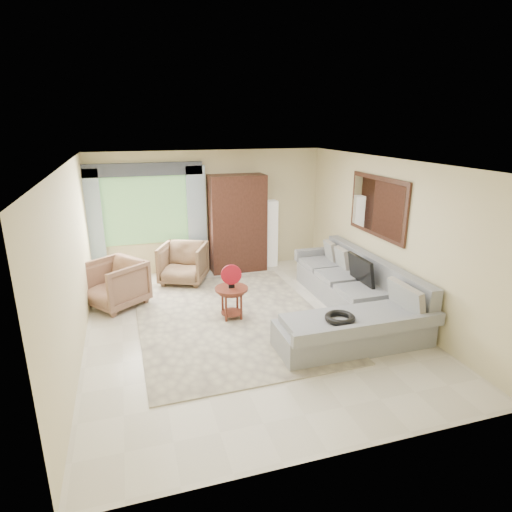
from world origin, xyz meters
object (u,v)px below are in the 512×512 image
object	(u,v)px
sectional_sofa	(352,300)
armoire	(237,224)
tv_screen	(361,270)
coffee_table	(232,302)
armchair_left	(115,284)
armchair_right	(183,263)
potted_plant	(99,272)
floor_lamp	(271,234)

from	to	relation	value
sectional_sofa	armoire	size ratio (longest dim) A/B	1.65
sectional_sofa	tv_screen	world-z (taller)	tv_screen
armoire	coffee_table	bearing A→B (deg)	-106.96
sectional_sofa	tv_screen	bearing A→B (deg)	40.00
tv_screen	armchair_left	distance (m)	4.32
armchair_left	armchair_right	size ratio (longest dim) A/B	1.03
armchair_left	coffee_table	bearing A→B (deg)	22.46
sectional_sofa	potted_plant	distance (m)	4.98
armchair_left	armoire	size ratio (longest dim) A/B	0.44
armchair_left	tv_screen	bearing A→B (deg)	34.74
armchair_left	armoire	world-z (taller)	armoire
sectional_sofa	armoire	world-z (taller)	armoire
coffee_table	potted_plant	distance (m)	3.14
coffee_table	floor_lamp	xyz separation A→B (m)	(1.53, 2.46, 0.46)
sectional_sofa	tv_screen	size ratio (longest dim) A/B	4.68
armchair_left	potted_plant	size ratio (longest dim) A/B	1.66
coffee_table	tv_screen	bearing A→B (deg)	-6.90
armchair_right	armoire	world-z (taller)	armoire
tv_screen	armchair_left	bearing A→B (deg)	161.30
sectional_sofa	armoire	distance (m)	3.24
sectional_sofa	coffee_table	bearing A→B (deg)	165.89
tv_screen	armchair_right	xyz separation A→B (m)	(-2.76, 2.22, -0.31)
armchair_left	potted_plant	xyz separation A→B (m)	(-0.32, 1.15, -0.14)
sectional_sofa	floor_lamp	bearing A→B (deg)	98.33
sectional_sofa	floor_lamp	size ratio (longest dim) A/B	2.31
potted_plant	floor_lamp	distance (m)	3.75
tv_screen	armchair_left	size ratio (longest dim) A/B	0.80
potted_plant	floor_lamp	world-z (taller)	floor_lamp
floor_lamp	armchair_right	bearing A→B (deg)	-166.01
sectional_sofa	armchair_left	size ratio (longest dim) A/B	3.76
potted_plant	armoire	xyz separation A→B (m)	(2.91, 0.14, 0.77)
tv_screen	armchair_right	bearing A→B (deg)	141.24
potted_plant	floor_lamp	bearing A→B (deg)	3.12
tv_screen	armchair_left	xyz separation A→B (m)	(-4.09, 1.38, -0.30)
armchair_left	potted_plant	bearing A→B (deg)	159.18
armoire	floor_lamp	xyz separation A→B (m)	(0.80, 0.06, -0.30)
armoire	floor_lamp	bearing A→B (deg)	4.29
sectional_sofa	tv_screen	distance (m)	0.56
coffee_table	potted_plant	size ratio (longest dim) A/B	0.99
armchair_left	floor_lamp	world-z (taller)	floor_lamp
coffee_table	armchair_left	world-z (taller)	armchair_left
armoire	floor_lamp	size ratio (longest dim) A/B	1.40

